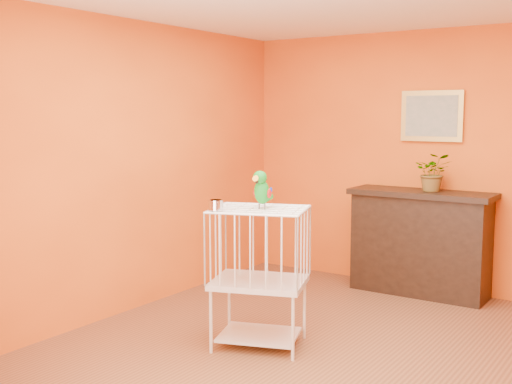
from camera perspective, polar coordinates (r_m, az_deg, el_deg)
The scene contains 8 objects.
ground at distance 4.89m, azimuth 6.07°, elevation -14.35°, with size 4.50×4.50×0.00m, color brown.
room_shell at distance 4.56m, azimuth 6.33°, elevation 4.53°, with size 4.50×4.50×4.50m.
console_cabinet at distance 6.53m, azimuth 14.36°, elevation -4.36°, with size 1.38×0.50×1.03m.
potted_plant at distance 6.39m, azimuth 15.44°, elevation 1.32°, with size 0.33×0.37×0.29m, color #26722D.
framed_picture at distance 6.60m, azimuth 15.35°, elevation 6.53°, with size 0.62×0.04×0.50m.
birdcage at distance 4.91m, azimuth 0.28°, elevation -7.41°, with size 0.83×0.73×1.07m.
feed_cup at distance 4.70m, azimuth -3.59°, elevation -1.16°, with size 0.11×0.11×0.08m, color silver.
parrot at distance 4.79m, azimuth 0.52°, elevation 0.25°, with size 0.15×0.26×0.29m.
Camera 1 is at (2.10, -4.04, 1.78)m, focal length 45.00 mm.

